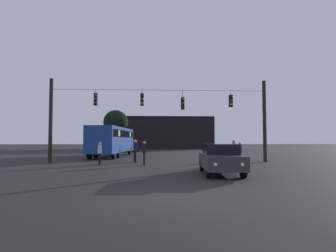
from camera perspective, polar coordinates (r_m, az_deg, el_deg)
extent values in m
plane|color=black|center=(32.77, -2.16, -5.91)|extent=(168.00, 168.00, 0.00)
cylinder|color=black|center=(22.96, -23.00, 1.09)|extent=(0.28, 0.28, 6.45)
cylinder|color=black|center=(23.31, 19.25, 0.96)|extent=(0.28, 0.28, 6.45)
cylinder|color=black|center=(21.88, -1.70, 7.38)|extent=(16.67, 0.02, 0.02)
cylinder|color=black|center=(22.30, -14.64, 6.90)|extent=(0.03, 0.03, 0.27)
cube|color=black|center=(22.21, -14.66, 5.35)|extent=(0.26, 0.32, 0.95)
sphere|color=red|center=(22.08, -14.74, 6.19)|extent=(0.20, 0.20, 0.20)
sphere|color=#5B3D0C|center=(22.03, -14.75, 5.42)|extent=(0.20, 0.20, 0.20)
sphere|color=#0C4219|center=(21.99, -14.76, 4.65)|extent=(0.20, 0.20, 0.20)
cylinder|color=black|center=(21.87, -5.34, 7.01)|extent=(0.03, 0.03, 0.27)
cube|color=black|center=(21.77, -5.35, 5.43)|extent=(0.26, 0.32, 0.95)
sphere|color=#510A0A|center=(21.64, -5.37, 6.29)|extent=(0.20, 0.20, 0.20)
sphere|color=#5B3D0C|center=(21.59, -5.37, 5.50)|extent=(0.20, 0.20, 0.20)
sphere|color=#1EE04C|center=(21.55, -5.37, 4.71)|extent=(0.20, 0.20, 0.20)
cylinder|color=black|center=(21.94, 3.02, 6.60)|extent=(0.03, 0.03, 0.55)
cube|color=black|center=(21.83, 3.03, 4.66)|extent=(0.26, 0.32, 0.95)
sphere|color=red|center=(21.70, 3.08, 5.51)|extent=(0.20, 0.20, 0.20)
sphere|color=#5B3D0C|center=(21.65, 3.08, 4.72)|extent=(0.20, 0.20, 0.20)
sphere|color=#0C4219|center=(21.62, 3.08, 3.93)|extent=(0.20, 0.20, 0.20)
cylinder|color=black|center=(22.68, 12.78, 6.64)|extent=(0.03, 0.03, 0.32)
cube|color=black|center=(22.59, 12.79, 5.05)|extent=(0.26, 0.32, 0.95)
sphere|color=#510A0A|center=(22.46, 12.91, 5.87)|extent=(0.20, 0.20, 0.20)
sphere|color=#5B3D0C|center=(22.42, 12.92, 5.11)|extent=(0.20, 0.20, 0.20)
sphere|color=#1EE04C|center=(22.38, 12.93, 4.35)|extent=(0.20, 0.20, 0.20)
cube|color=navy|center=(29.70, -11.30, -2.79)|extent=(3.46, 11.18, 2.50)
cube|color=black|center=(29.71, -11.29, -1.62)|extent=(3.45, 10.52, 0.70)
cylinder|color=black|center=(33.83, -11.60, -4.91)|extent=(0.37, 1.02, 1.00)
cylinder|color=black|center=(33.38, -7.89, -4.97)|extent=(0.37, 1.02, 1.00)
cylinder|color=black|center=(27.89, -14.61, -5.32)|extent=(0.37, 1.02, 1.00)
cylinder|color=black|center=(27.33, -10.13, -5.42)|extent=(0.37, 1.02, 1.00)
cylinder|color=black|center=(26.00, -15.86, -5.49)|extent=(0.37, 1.02, 1.00)
cylinder|color=black|center=(25.40, -11.07, -5.60)|extent=(0.37, 1.02, 1.00)
cube|color=beige|center=(32.92, -9.97, -1.75)|extent=(2.62, 1.02, 0.56)
cube|color=beige|center=(27.04, -12.64, -1.48)|extent=(2.62, 1.02, 0.56)
cube|color=#2D2D33|center=(14.34, 10.74, -7.09)|extent=(2.11, 4.42, 0.68)
cube|color=black|center=(14.46, 10.62, -4.68)|extent=(1.75, 2.43, 0.52)
cylinder|color=black|center=(13.15, 15.24, -8.91)|extent=(0.27, 0.65, 0.64)
cylinder|color=black|center=(12.86, 8.30, -9.12)|extent=(0.27, 0.65, 0.64)
cylinder|color=black|center=(15.90, 12.73, -7.88)|extent=(0.27, 0.65, 0.64)
cylinder|color=black|center=(15.67, 7.00, -8.01)|extent=(0.27, 0.65, 0.64)
sphere|color=white|center=(12.41, 15.02, -7.70)|extent=(0.18, 0.18, 0.18)
sphere|color=white|center=(12.19, 9.70, -7.85)|extent=(0.18, 0.18, 0.18)
cube|color=navy|center=(41.10, -7.68, -4.36)|extent=(2.29, 4.48, 0.68)
cube|color=black|center=(40.95, -7.72, -3.52)|extent=(1.84, 2.49, 0.52)
cylinder|color=black|center=(42.66, -8.35, -4.76)|extent=(0.29, 0.66, 0.64)
cylinder|color=black|center=(42.36, -6.26, -4.78)|extent=(0.29, 0.66, 0.64)
cylinder|color=black|center=(39.89, -9.20, -4.88)|extent=(0.29, 0.66, 0.64)
cylinder|color=black|center=(39.57, -6.96, -4.91)|extent=(0.29, 0.66, 0.64)
sphere|color=white|center=(43.28, -7.88, -4.28)|extent=(0.18, 0.18, 0.18)
sphere|color=white|center=(43.06, -6.38, -4.30)|extent=(0.18, 0.18, 0.18)
cylinder|color=black|center=(21.37, -6.71, -6.36)|extent=(0.14, 0.14, 0.85)
cylinder|color=black|center=(21.53, -6.70, -6.34)|extent=(0.14, 0.14, 0.85)
cube|color=black|center=(21.42, -6.70, -4.37)|extent=(0.25, 0.37, 0.63)
sphere|color=#8C6B51|center=(21.41, -6.69, -3.22)|extent=(0.23, 0.23, 0.23)
cylinder|color=black|center=(19.72, -13.87, -6.68)|extent=(0.14, 0.14, 0.78)
cylinder|color=black|center=(19.88, -13.92, -6.65)|extent=(0.14, 0.14, 0.78)
cube|color=silver|center=(19.77, -13.87, -4.68)|extent=(0.34, 0.42, 0.59)
sphere|color=#8C6B51|center=(19.76, -13.86, -3.52)|extent=(0.21, 0.21, 0.21)
cylinder|color=black|center=(23.90, 13.44, -5.94)|extent=(0.14, 0.14, 0.85)
cylinder|color=black|center=(24.06, 13.38, -5.92)|extent=(0.14, 0.14, 0.85)
cube|color=#997F4C|center=(23.95, 13.39, -4.16)|extent=(0.29, 0.39, 0.64)
sphere|color=#8C6B51|center=(23.94, 13.38, -3.12)|extent=(0.23, 0.23, 0.23)
cylinder|color=black|center=(22.29, -6.79, -6.19)|extent=(0.14, 0.14, 0.87)
cylinder|color=black|center=(22.44, -6.87, -6.16)|extent=(0.14, 0.14, 0.87)
cube|color=#4C4C56|center=(22.33, -6.82, -4.22)|extent=(0.33, 0.41, 0.65)
sphere|color=#8C6B51|center=(22.33, -6.81, -3.07)|extent=(0.24, 0.24, 0.24)
cylinder|color=black|center=(19.11, -4.92, -6.84)|extent=(0.14, 0.14, 0.81)
cylinder|color=black|center=(19.27, -4.92, -6.81)|extent=(0.14, 0.14, 0.81)
cube|color=black|center=(19.15, -4.91, -4.70)|extent=(0.25, 0.37, 0.61)
sphere|color=#8C6B51|center=(19.14, -4.91, -3.47)|extent=(0.22, 0.22, 0.22)
cylinder|color=black|center=(20.74, 14.63, -6.50)|extent=(0.14, 0.14, 0.77)
cylinder|color=black|center=(20.89, 14.56, -6.47)|extent=(0.14, 0.14, 0.77)
cube|color=#2D4C7F|center=(20.78, 14.57, -4.62)|extent=(0.29, 0.39, 0.58)
sphere|color=#8C6B51|center=(20.77, 14.56, -3.54)|extent=(0.21, 0.21, 0.21)
cube|color=black|center=(56.05, -1.49, -1.73)|extent=(20.20, 8.22, 5.75)
cube|color=black|center=(56.20, -1.48, 1.46)|extent=(20.20, 8.22, 0.50)
cylinder|color=black|center=(46.10, -10.74, -2.99)|extent=(0.44, 0.44, 3.22)
sphere|color=black|center=(46.20, -10.71, 0.76)|extent=(4.03, 4.03, 4.03)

